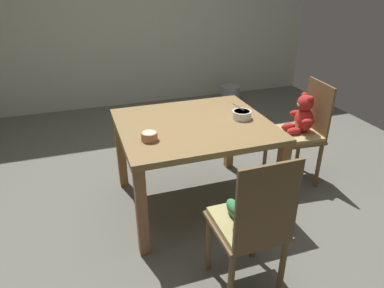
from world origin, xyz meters
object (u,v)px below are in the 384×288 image
(teddy_chair_near_front, at_px, (252,214))
(teddy_chair_near_right, at_px, (301,126))
(dining_table, at_px, (194,135))
(metal_pail, at_px, (230,94))
(porridge_bowl_white_near_right, at_px, (242,115))
(porridge_bowl_terracotta_near_left, at_px, (149,136))

(teddy_chair_near_front, bearing_deg, teddy_chair_near_right, -45.67)
(teddy_chair_near_front, bearing_deg, dining_table, 0.08)
(teddy_chair_near_front, height_order, teddy_chair_near_right, teddy_chair_near_front)
(teddy_chair_near_front, bearing_deg, metal_pail, -23.33)
(dining_table, xyz_separation_m, porridge_bowl_white_near_right, (0.37, -0.03, 0.13))
(dining_table, relative_size, porridge_bowl_white_near_right, 7.16)
(dining_table, bearing_deg, porridge_bowl_white_near_right, -5.04)
(porridge_bowl_white_near_right, relative_size, metal_pail, 0.56)
(dining_table, distance_m, teddy_chair_near_front, 0.92)
(teddy_chair_near_front, height_order, metal_pail, teddy_chair_near_front)
(teddy_chair_near_front, xyz_separation_m, teddy_chair_near_right, (0.97, 0.97, -0.02))
(dining_table, bearing_deg, metal_pail, 58.91)
(porridge_bowl_white_near_right, height_order, metal_pail, porridge_bowl_white_near_right)
(teddy_chair_near_right, xyz_separation_m, porridge_bowl_white_near_right, (-0.61, -0.08, 0.21))
(teddy_chair_near_front, distance_m, porridge_bowl_terracotta_near_left, 0.85)
(teddy_chair_near_right, bearing_deg, teddy_chair_near_front, 49.84)
(teddy_chair_near_right, distance_m, porridge_bowl_white_near_right, 0.65)
(teddy_chair_near_front, bearing_deg, porridge_bowl_terracotta_near_left, 27.08)
(dining_table, relative_size, metal_pail, 3.99)
(metal_pail, bearing_deg, teddy_chair_near_front, -112.78)
(dining_table, xyz_separation_m, porridge_bowl_terracotta_near_left, (-0.37, -0.18, 0.13))
(dining_table, xyz_separation_m, teddy_chair_near_front, (0.01, -0.91, -0.07))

